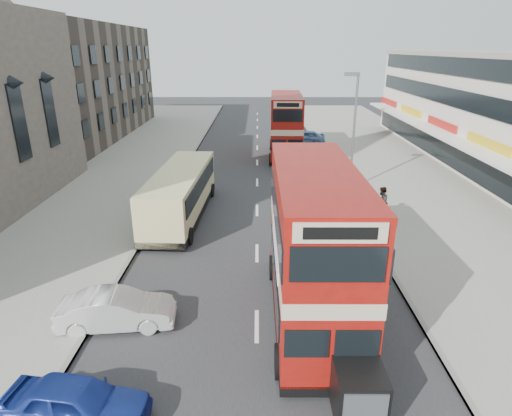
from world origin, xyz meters
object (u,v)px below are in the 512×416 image
(coach, at_px, (181,192))
(car_right_a, at_px, (329,200))
(car_left_front, at_px, (117,310))
(cyclist, at_px, (317,181))
(bus_second, at_px, (286,126))
(pedestrian_near, at_px, (381,202))
(car_right_b, at_px, (323,167))
(street_lamp, at_px, (353,124))
(car_left_near, at_px, (77,403))
(bus_main, at_px, (314,246))
(car_right_c, at_px, (305,137))

(coach, xyz_separation_m, car_right_a, (9.04, 1.14, -0.88))
(car_left_front, distance_m, cyclist, 18.33)
(car_right_a, bearing_deg, bus_second, -179.13)
(bus_second, xyz_separation_m, pedestrian_near, (4.65, -15.83, -1.77))
(pedestrian_near, relative_size, cyclist, 0.87)
(car_left_front, xyz_separation_m, cyclist, (9.34, 15.78, 0.11))
(coach, xyz_separation_m, car_right_b, (9.85, 9.28, -0.99))
(car_right_a, bearing_deg, car_right_b, 167.67)
(car_right_b, bearing_deg, pedestrian_near, 6.92)
(street_lamp, bearing_deg, car_left_near, -119.16)
(car_right_a, height_order, pedestrian_near, pedestrian_near)
(bus_main, xyz_separation_m, car_left_front, (-7.15, -0.65, -2.25))
(car_left_near, distance_m, car_left_front, 4.36)
(bus_second, relative_size, coach, 0.98)
(street_lamp, bearing_deg, car_right_b, 106.12)
(street_lamp, distance_m, car_left_near, 23.66)
(bus_main, relative_size, car_right_c, 2.47)
(bus_second, bearing_deg, car_right_b, 116.07)
(bus_second, distance_m, car_left_near, 31.54)
(bus_main, relative_size, coach, 0.99)
(street_lamp, distance_m, car_right_a, 6.01)
(bus_main, relative_size, car_left_front, 2.43)
(street_lamp, relative_size, car_left_front, 1.95)
(bus_second, height_order, car_left_front, bus_second)
(street_lamp, height_order, car_left_front, street_lamp)
(bus_main, xyz_separation_m, bus_second, (0.57, 25.56, -0.04))
(car_right_c, bearing_deg, cyclist, -2.33)
(bus_main, xyz_separation_m, coach, (-6.60, 10.29, -1.36))
(coach, xyz_separation_m, car_left_near, (-0.29, -15.29, -0.91))
(bus_second, height_order, car_right_c, bus_second)
(car_left_front, bearing_deg, coach, -8.54)
(bus_main, height_order, car_left_near, bus_main)
(car_left_front, relative_size, cyclist, 1.86)
(street_lamp, distance_m, bus_main, 16.10)
(pedestrian_near, bearing_deg, car_right_a, -74.96)
(street_lamp, height_order, car_left_near, street_lamp)
(car_right_b, xyz_separation_m, car_right_c, (-0.19, 11.95, 0.11))
(coach, relative_size, car_left_near, 2.59)
(bus_main, xyz_separation_m, car_right_a, (2.44, 11.43, -2.23))
(coach, bearing_deg, car_left_near, -88.25)
(car_left_near, distance_m, cyclist, 22.08)
(bus_main, bearing_deg, cyclist, -98.24)
(car_left_front, height_order, pedestrian_near, pedestrian_near)
(car_left_near, distance_m, pedestrian_near, 19.08)
(car_left_near, distance_m, car_right_a, 18.89)
(car_right_c, xyz_separation_m, pedestrian_near, (2.16, -21.79, 0.43))
(bus_second, distance_m, cyclist, 10.76)
(coach, distance_m, cyclist, 10.06)
(car_right_b, xyz_separation_m, pedestrian_near, (1.97, -9.83, 0.53))
(street_lamp, xyz_separation_m, cyclist, (-2.28, -0.22, -3.98))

